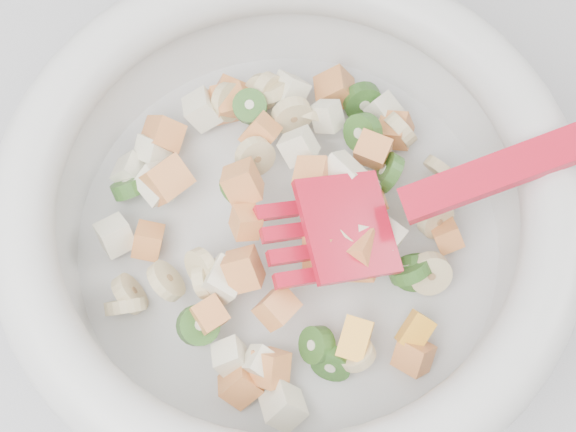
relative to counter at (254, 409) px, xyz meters
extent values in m
cube|color=gray|center=(0.00, 0.00, 0.00)|extent=(2.00, 0.60, 0.90)
cylinder|color=beige|center=(0.05, 0.02, 0.46)|extent=(0.29, 0.29, 0.02)
torus|color=beige|center=(0.05, 0.02, 0.52)|extent=(0.35, 0.35, 0.04)
cylinder|color=#CAB486|center=(0.06, 0.12, 0.48)|extent=(0.03, 0.03, 0.03)
cylinder|color=#CAB486|center=(0.16, 0.03, 0.48)|extent=(0.03, 0.03, 0.04)
cylinder|color=#CAB486|center=(-0.01, 0.00, 0.49)|extent=(0.02, 0.03, 0.03)
cylinder|color=#CAB486|center=(-0.01, 0.00, 0.49)|extent=(0.02, 0.02, 0.02)
cylinder|color=#CAB486|center=(0.12, -0.04, 0.48)|extent=(0.03, 0.03, 0.03)
cylinder|color=#CAB486|center=(0.06, 0.12, 0.48)|extent=(0.03, 0.02, 0.03)
cylinder|color=#CAB486|center=(0.06, 0.12, 0.48)|extent=(0.04, 0.03, 0.03)
cylinder|color=#CAB486|center=(0.07, 0.09, 0.49)|extent=(0.03, 0.01, 0.03)
cylinder|color=#CAB486|center=(0.14, 0.07, 0.48)|extent=(0.02, 0.03, 0.03)
cylinder|color=#CAB486|center=(-0.06, 0.00, 0.48)|extent=(0.03, 0.02, 0.03)
cylinder|color=#CAB486|center=(0.14, 0.00, 0.48)|extent=(0.03, 0.02, 0.03)
cylinder|color=#CAB486|center=(0.08, -0.01, 0.50)|extent=(0.03, 0.03, 0.03)
cylinder|color=#CAB486|center=(0.04, 0.07, 0.50)|extent=(0.04, 0.02, 0.04)
cylinder|color=#CAB486|center=(0.08, 0.09, 0.48)|extent=(0.03, 0.03, 0.03)
cylinder|color=#CAB486|center=(0.03, 0.12, 0.48)|extent=(0.03, 0.03, 0.03)
cylinder|color=#CAB486|center=(-0.06, 0.00, 0.48)|extent=(0.02, 0.03, 0.03)
cylinder|color=#CAB486|center=(0.06, -0.07, 0.48)|extent=(0.03, 0.03, 0.02)
cylinder|color=#CAB486|center=(-0.04, 0.00, 0.48)|extent=(0.03, 0.04, 0.03)
cube|color=#DA6E45|center=(0.06, -0.01, 0.50)|extent=(0.03, 0.03, 0.03)
cube|color=#DA6E45|center=(0.14, -0.01, 0.48)|extent=(0.02, 0.02, 0.03)
cube|color=#DA6E45|center=(0.08, -0.02, 0.50)|extent=(0.03, 0.04, 0.04)
cube|color=#DA6E45|center=(0.10, -0.08, 0.48)|extent=(0.03, 0.03, 0.03)
cube|color=#DA6E45|center=(0.02, 0.02, 0.51)|extent=(0.02, 0.02, 0.02)
cube|color=#DA6E45|center=(0.03, 0.12, 0.48)|extent=(0.03, 0.03, 0.03)
cube|color=#DA6E45|center=(-0.04, 0.03, 0.48)|extent=(0.03, 0.03, 0.03)
cube|color=#DA6E45|center=(0.10, 0.02, 0.49)|extent=(0.03, 0.03, 0.03)
cube|color=#DA6E45|center=(0.07, 0.04, 0.51)|extent=(0.03, 0.03, 0.03)
cube|color=#DA6E45|center=(0.03, 0.12, 0.48)|extent=(0.03, 0.03, 0.03)
cube|color=#DA6E45|center=(-0.02, 0.07, 0.49)|extent=(0.04, 0.04, 0.03)
cube|color=#DA6E45|center=(0.13, 0.07, 0.48)|extent=(0.03, 0.03, 0.02)
cube|color=#DA6E45|center=(0.11, 0.11, 0.47)|extent=(0.03, 0.03, 0.03)
cube|color=#DA6E45|center=(-0.02, 0.10, 0.48)|extent=(0.03, 0.03, 0.03)
cube|color=#DA6E45|center=(-0.01, -0.07, 0.48)|extent=(0.03, 0.03, 0.03)
cube|color=#DA6E45|center=(-0.02, -0.03, 0.49)|extent=(0.03, 0.02, 0.02)
cube|color=#DA6E45|center=(0.01, -0.01, 0.50)|extent=(0.03, 0.03, 0.03)
cube|color=#DA6E45|center=(0.01, -0.07, 0.48)|extent=(0.03, 0.03, 0.03)
cube|color=#DA6E45|center=(0.02, 0.04, 0.51)|extent=(0.03, 0.03, 0.03)
cube|color=#DA6E45|center=(0.11, 0.05, 0.49)|extent=(0.03, 0.03, 0.03)
cube|color=#DA6E45|center=(0.02, -0.04, 0.50)|extent=(0.03, 0.03, 0.03)
cube|color=#DA6E45|center=(0.05, 0.08, 0.49)|extent=(0.03, 0.03, 0.03)
cylinder|color=green|center=(0.11, 0.07, 0.49)|extent=(0.03, 0.04, 0.03)
cylinder|color=green|center=(0.11, -0.03, 0.48)|extent=(0.04, 0.02, 0.04)
cylinder|color=green|center=(0.05, 0.11, 0.49)|extent=(0.03, 0.03, 0.02)
cylinder|color=green|center=(0.05, -0.07, 0.48)|extent=(0.03, 0.03, 0.03)
cylinder|color=green|center=(0.11, -0.03, 0.49)|extent=(0.03, 0.02, 0.03)
cylinder|color=green|center=(-0.04, 0.08, 0.48)|extent=(0.04, 0.03, 0.03)
cylinder|color=green|center=(-0.02, -0.03, 0.49)|extent=(0.03, 0.03, 0.02)
cylinder|color=green|center=(0.09, 0.01, 0.50)|extent=(0.03, 0.03, 0.03)
cylinder|color=green|center=(0.12, 0.03, 0.49)|extent=(0.03, 0.03, 0.03)
cylinder|color=green|center=(0.04, -0.06, 0.48)|extent=(0.02, 0.03, 0.03)
cylinder|color=green|center=(0.12, 0.10, 0.47)|extent=(0.04, 0.02, 0.04)
cylinder|color=green|center=(0.02, 0.04, 0.50)|extent=(0.03, 0.04, 0.03)
cube|color=beige|center=(-0.03, 0.07, 0.48)|extent=(0.03, 0.03, 0.03)
cube|color=beige|center=(0.09, 0.03, 0.50)|extent=(0.03, 0.03, 0.03)
cube|color=beige|center=(0.01, 0.12, 0.48)|extent=(0.03, 0.03, 0.03)
cube|color=beige|center=(0.13, 0.08, 0.48)|extent=(0.03, 0.03, 0.02)
cube|color=beige|center=(0.07, 0.11, 0.48)|extent=(0.03, 0.03, 0.03)
cube|color=beige|center=(0.08, -0.01, 0.50)|extent=(0.03, 0.03, 0.03)
cube|color=beige|center=(-0.04, 0.09, 0.48)|extent=(0.03, 0.03, 0.03)
cube|color=beige|center=(0.00, -0.01, 0.49)|extent=(0.03, 0.03, 0.03)
cube|color=beige|center=(0.09, 0.09, 0.49)|extent=(0.02, 0.03, 0.03)
cube|color=beige|center=(0.09, 0.02, 0.49)|extent=(0.03, 0.03, 0.03)
cube|color=beige|center=(0.07, 0.06, 0.50)|extent=(0.03, 0.03, 0.03)
cube|color=beige|center=(0.10, -0.01, 0.49)|extent=(0.03, 0.03, 0.03)
cube|color=beige|center=(0.01, -0.06, 0.48)|extent=(0.03, 0.03, 0.02)
cube|color=beige|center=(-0.02, 0.10, 0.48)|extent=(0.03, 0.03, 0.03)
cube|color=beige|center=(-0.01, -0.05, 0.48)|extent=(0.02, 0.02, 0.02)
cube|color=beige|center=(0.01, -0.09, 0.48)|extent=(0.03, 0.03, 0.03)
cube|color=beige|center=(-0.06, 0.04, 0.48)|extent=(0.02, 0.03, 0.03)
cube|color=orange|center=(0.06, -0.06, 0.49)|extent=(0.03, 0.03, 0.02)
cube|color=orange|center=(0.14, 0.01, 0.48)|extent=(0.03, 0.02, 0.02)
cube|color=orange|center=(0.10, -0.07, 0.48)|extent=(0.03, 0.03, 0.02)
cube|color=#B60F24|center=(0.08, 0.00, 0.51)|extent=(0.06, 0.07, 0.03)
cube|color=#B60F24|center=(0.04, 0.02, 0.51)|extent=(0.03, 0.01, 0.01)
cube|color=#B60F24|center=(0.04, 0.00, 0.51)|extent=(0.03, 0.01, 0.01)
cube|color=#B60F24|center=(0.04, -0.01, 0.51)|extent=(0.03, 0.01, 0.01)
cube|color=#B60F24|center=(0.04, -0.03, 0.51)|extent=(0.03, 0.01, 0.01)
cube|color=#B60F24|center=(0.20, 0.00, 0.55)|extent=(0.19, 0.02, 0.06)
camera|label=1|loc=(-0.01, -0.17, 0.95)|focal=50.00mm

